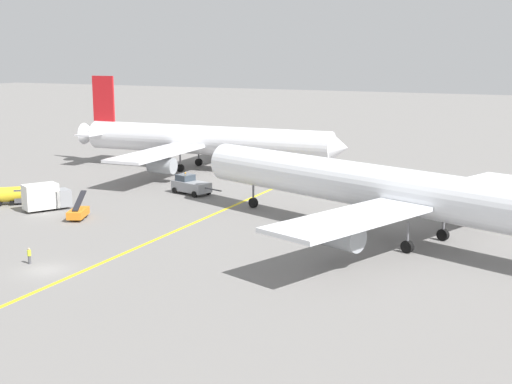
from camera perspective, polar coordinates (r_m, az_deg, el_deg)
name	(u,v)px	position (r m, az deg, el deg)	size (l,w,h in m)	color
ground_plane	(46,270)	(69.08, -16.65, -6.11)	(600.00, 600.00, 0.00)	slate
taxiway_stripe	(137,248)	(74.56, -9.68, -4.49)	(0.50, 120.00, 0.01)	yellow
airliner_at_gate_left	(203,141)	(121.29, -4.32, 4.18)	(50.55, 46.24, 15.83)	silver
airliner_being_pushed	(402,192)	(76.58, 11.77, 0.00)	(59.08, 41.38, 15.98)	white
pushback_tug	(191,185)	(101.18, -5.34, 0.56)	(9.07, 4.34, 3.03)	gray
gse_fuel_bowser_stubby	(9,195)	(99.37, -19.39, -0.21)	(4.86, 4.73, 2.40)	gold
gse_belt_loader_portside	(78,212)	(88.56, -14.25, -1.61)	(3.27, 5.00, 3.02)	orange
gse_catering_truck_tall	(46,197)	(94.33, -16.69, -0.38)	(4.86, 6.28, 3.50)	gray
ground_crew_marshaller_foreground	(29,256)	(71.36, -17.94, -4.93)	(0.36, 0.36, 1.59)	#4C4C51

